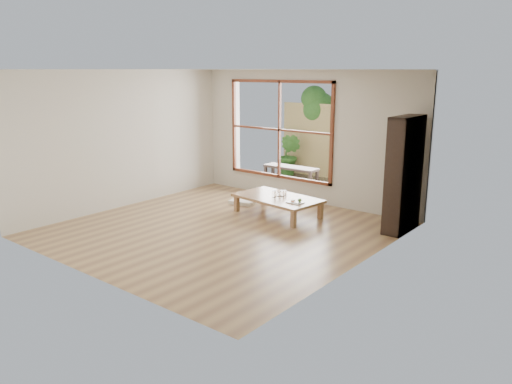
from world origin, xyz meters
TOP-DOWN VIEW (x-y plane):
  - ground at (0.00, 0.00)m, footprint 5.00×5.00m
  - low_table at (0.21, 1.26)m, footprint 1.66×1.06m
  - floor_cushion at (-0.81, 1.55)m, footprint 0.59×0.59m
  - bookshelf at (2.33, 1.82)m, footprint 0.30×0.85m
  - glass_tall at (0.18, 1.19)m, footprint 0.07×0.07m
  - glass_mid at (0.26, 1.33)m, footprint 0.08×0.08m
  - glass_short at (0.24, 1.45)m, footprint 0.07×0.07m
  - glass_small at (0.20, 1.31)m, footprint 0.06×0.06m
  - food_tray at (0.72, 1.11)m, footprint 0.28×0.20m
  - deck at (-0.60, 3.56)m, footprint 2.80×2.00m
  - garden_bench at (-1.01, 3.43)m, footprint 1.31×0.41m
  - bamboo_fence at (-0.60, 4.56)m, footprint 2.80×0.06m
  - shrub_right at (0.40, 4.24)m, footprint 0.91×0.84m
  - shrub_left at (-1.58, 4.20)m, footprint 0.59×0.49m
  - garden_tree at (-1.28, 4.86)m, footprint 1.04×0.85m

SIDE VIEW (x-z plane):
  - ground at x=0.00m, z-range 0.00..0.00m
  - deck at x=-0.60m, z-range -0.03..0.03m
  - floor_cushion at x=-0.81m, z-range 0.00..0.07m
  - low_table at x=0.21m, z-range 0.13..0.47m
  - food_tray at x=0.72m, z-range 0.32..0.41m
  - garden_bench at x=-1.01m, z-range 0.17..0.58m
  - glass_small at x=0.20m, z-range 0.34..0.42m
  - glass_short at x=0.24m, z-range 0.34..0.43m
  - glass_mid at x=0.26m, z-range 0.34..0.46m
  - glass_tall at x=0.18m, z-range 0.34..0.47m
  - shrub_right at x=0.40m, z-range 0.03..0.87m
  - shrub_left at x=-1.58m, z-range 0.02..1.07m
  - bamboo_fence at x=-0.60m, z-range 0.00..1.80m
  - bookshelf at x=2.33m, z-range 0.00..1.89m
  - garden_tree at x=-1.28m, z-range 0.52..2.74m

